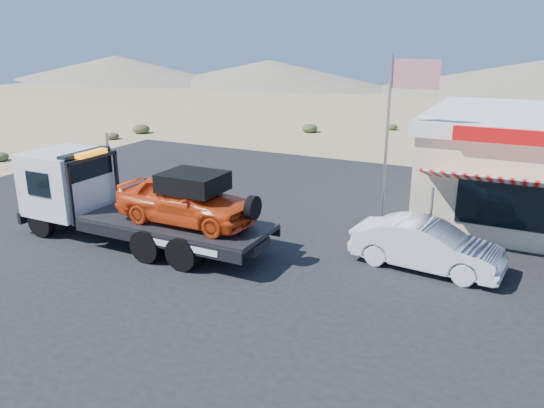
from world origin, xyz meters
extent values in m
plane|color=#8F7951|center=(0.00, 0.00, 0.00)|extent=(120.00, 120.00, 0.00)
cube|color=black|center=(2.00, 3.00, 0.01)|extent=(32.00, 24.00, 0.02)
cylinder|color=black|center=(-5.55, -0.83, 0.53)|extent=(1.01, 0.30, 1.01)
cylinder|color=black|center=(-5.55, 1.19, 0.53)|extent=(1.01, 0.30, 1.01)
cylinder|color=black|center=(-0.99, -0.83, 0.53)|extent=(1.01, 0.56, 1.01)
cylinder|color=black|center=(-0.99, 1.19, 0.53)|extent=(1.01, 0.56, 1.01)
cylinder|color=black|center=(0.33, -0.83, 0.53)|extent=(1.01, 0.56, 1.01)
cylinder|color=black|center=(0.33, 1.19, 0.53)|extent=(1.01, 0.56, 1.01)
cube|color=black|center=(-1.80, 0.18, 0.68)|extent=(8.31, 1.01, 0.30)
cube|color=white|center=(-5.24, 0.18, 1.74)|extent=(2.23, 2.38, 2.13)
cube|color=black|center=(-4.28, 0.18, 2.45)|extent=(0.35, 2.03, 0.91)
cube|color=black|center=(-3.98, 0.18, 1.69)|extent=(0.10, 2.23, 2.03)
cube|color=orange|center=(-3.98, 0.18, 2.86)|extent=(0.25, 1.22, 0.15)
cube|color=black|center=(-0.69, 0.18, 0.96)|extent=(6.08, 2.33, 0.15)
imported|color=red|center=(-0.28, 0.18, 1.79)|extent=(4.46, 1.79, 1.52)
cube|color=black|center=(0.02, 0.18, 2.37)|extent=(1.82, 1.52, 0.56)
imported|color=silver|center=(6.62, 2.34, 0.73)|extent=(4.44, 1.91, 1.42)
cube|color=red|center=(8.00, 4.74, 3.67)|extent=(2.60, 0.12, 0.45)
cylinder|color=#99999E|center=(6.50, 3.30, 1.12)|extent=(0.08, 0.08, 2.20)
cylinder|color=#99999E|center=(4.70, 4.50, 3.02)|extent=(0.10, 0.10, 6.00)
cube|color=#B20C14|center=(5.45, 4.50, 5.42)|extent=(1.50, 0.02, 0.90)
ellipsoid|color=#303E21|center=(-16.17, 14.12, 0.23)|extent=(0.87, 0.87, 0.47)
ellipsoid|color=#303E21|center=(-15.99, 16.79, 0.33)|extent=(1.22, 1.22, 0.65)
ellipsoid|color=#303E21|center=(-5.46, 22.51, 0.31)|extent=(1.14, 1.14, 0.61)
ellipsoid|color=#303E21|center=(-0.45, 26.16, 0.23)|extent=(0.84, 0.84, 0.45)
cone|color=#726B59|center=(-25.00, 55.00, 1.75)|extent=(36.00, 36.00, 3.50)
cone|color=#726B59|center=(-50.00, 52.00, 1.90)|extent=(40.00, 40.00, 3.80)
camera|label=1|loc=(8.98, -12.48, 6.52)|focal=35.00mm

